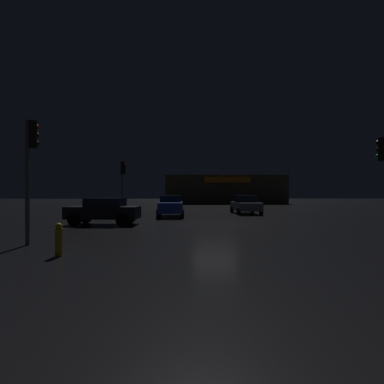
{
  "coord_description": "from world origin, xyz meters",
  "views": [
    {
      "loc": [
        -1.9,
        -19.31,
        1.94
      ],
      "look_at": [
        -1.18,
        5.65,
        1.83
      ],
      "focal_mm": 30.89,
      "sensor_mm": 36.0,
      "label": 1
    }
  ],
  "objects_px": {
    "traffic_signal_main": "(30,158)",
    "fire_hydrant": "(59,240)",
    "store_building": "(225,189)",
    "traffic_signal_cross_left": "(384,166)",
    "car_crossing": "(246,204)",
    "traffic_signal_opposite": "(123,176)",
    "car_near": "(104,210)",
    "car_far": "(171,206)"
  },
  "relations": [
    {
      "from": "car_far",
      "to": "car_crossing",
      "type": "height_order",
      "value": "car_far"
    },
    {
      "from": "car_near",
      "to": "traffic_signal_cross_left",
      "type": "bearing_deg",
      "value": -25.05
    },
    {
      "from": "car_crossing",
      "to": "traffic_signal_opposite",
      "type": "bearing_deg",
      "value": -176.48
    },
    {
      "from": "traffic_signal_opposite",
      "to": "car_near",
      "type": "height_order",
      "value": "traffic_signal_opposite"
    },
    {
      "from": "car_near",
      "to": "fire_hydrant",
      "type": "height_order",
      "value": "car_near"
    },
    {
      "from": "traffic_signal_main",
      "to": "car_crossing",
      "type": "height_order",
      "value": "traffic_signal_main"
    },
    {
      "from": "traffic_signal_opposite",
      "to": "car_far",
      "type": "distance_m",
      "value": 5.06
    },
    {
      "from": "traffic_signal_main",
      "to": "fire_hydrant",
      "type": "xyz_separation_m",
      "value": [
        1.78,
        -2.09,
        -2.61
      ]
    },
    {
      "from": "traffic_signal_main",
      "to": "traffic_signal_cross_left",
      "type": "distance_m",
      "value": 13.55
    },
    {
      "from": "traffic_signal_main",
      "to": "store_building",
      "type": "bearing_deg",
      "value": 72.78
    },
    {
      "from": "store_building",
      "to": "fire_hydrant",
      "type": "relative_size",
      "value": 18.21
    },
    {
      "from": "car_far",
      "to": "fire_hydrant",
      "type": "height_order",
      "value": "car_far"
    },
    {
      "from": "car_near",
      "to": "car_far",
      "type": "height_order",
      "value": "car_far"
    },
    {
      "from": "car_near",
      "to": "car_far",
      "type": "distance_m",
      "value": 6.79
    },
    {
      "from": "traffic_signal_main",
      "to": "traffic_signal_cross_left",
      "type": "bearing_deg",
      "value": 4.52
    },
    {
      "from": "traffic_signal_main",
      "to": "car_near",
      "type": "xyz_separation_m",
      "value": [
        0.96,
        6.93,
        -2.29
      ]
    },
    {
      "from": "traffic_signal_main",
      "to": "fire_hydrant",
      "type": "bearing_deg",
      "value": -49.52
    },
    {
      "from": "traffic_signal_opposite",
      "to": "traffic_signal_cross_left",
      "type": "distance_m",
      "value": 18.89
    },
    {
      "from": "car_near",
      "to": "car_crossing",
      "type": "bearing_deg",
      "value": 41.22
    },
    {
      "from": "traffic_signal_cross_left",
      "to": "car_far",
      "type": "height_order",
      "value": "traffic_signal_cross_left"
    },
    {
      "from": "car_far",
      "to": "car_crossing",
      "type": "relative_size",
      "value": 1.08
    },
    {
      "from": "traffic_signal_main",
      "to": "car_crossing",
      "type": "xyz_separation_m",
      "value": [
        10.72,
        15.49,
        -2.31
      ]
    },
    {
      "from": "traffic_signal_opposite",
      "to": "car_crossing",
      "type": "xyz_separation_m",
      "value": [
        10.12,
        0.62,
        -2.34
      ]
    },
    {
      "from": "traffic_signal_main",
      "to": "car_crossing",
      "type": "bearing_deg",
      "value": 55.3
    },
    {
      "from": "traffic_signal_cross_left",
      "to": "fire_hydrant",
      "type": "relative_size",
      "value": 4.13
    },
    {
      "from": "store_building",
      "to": "traffic_signal_main",
      "type": "xyz_separation_m",
      "value": [
        -11.88,
        -38.32,
        0.98
      ]
    },
    {
      "from": "traffic_signal_opposite",
      "to": "car_near",
      "type": "relative_size",
      "value": 1.04
    },
    {
      "from": "store_building",
      "to": "traffic_signal_cross_left",
      "type": "distance_m",
      "value": 37.3
    },
    {
      "from": "traffic_signal_opposite",
      "to": "fire_hydrant",
      "type": "xyz_separation_m",
      "value": [
        1.17,
        -16.95,
        -2.64
      ]
    },
    {
      "from": "store_building",
      "to": "traffic_signal_opposite",
      "type": "relative_size",
      "value": 4.17
    },
    {
      "from": "traffic_signal_main",
      "to": "traffic_signal_opposite",
      "type": "distance_m",
      "value": 14.87
    },
    {
      "from": "traffic_signal_opposite",
      "to": "traffic_signal_cross_left",
      "type": "relative_size",
      "value": 1.06
    },
    {
      "from": "car_near",
      "to": "traffic_signal_opposite",
      "type": "bearing_deg",
      "value": 92.53
    },
    {
      "from": "traffic_signal_cross_left",
      "to": "car_crossing",
      "type": "distance_m",
      "value": 14.84
    },
    {
      "from": "car_crossing",
      "to": "fire_hydrant",
      "type": "relative_size",
      "value": 4.12
    },
    {
      "from": "fire_hydrant",
      "to": "traffic_signal_opposite",
      "type": "bearing_deg",
      "value": 93.96
    },
    {
      "from": "traffic_signal_opposite",
      "to": "car_crossing",
      "type": "height_order",
      "value": "traffic_signal_opposite"
    },
    {
      "from": "car_near",
      "to": "traffic_signal_main",
      "type": "bearing_deg",
      "value": -97.88
    },
    {
      "from": "traffic_signal_opposite",
      "to": "car_far",
      "type": "bearing_deg",
      "value": -28.81
    },
    {
      "from": "store_building",
      "to": "traffic_signal_opposite",
      "type": "bearing_deg",
      "value": -115.66
    },
    {
      "from": "traffic_signal_main",
      "to": "traffic_signal_cross_left",
      "type": "height_order",
      "value": "traffic_signal_main"
    },
    {
      "from": "store_building",
      "to": "fire_hydrant",
      "type": "bearing_deg",
      "value": -104.03
    }
  ]
}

